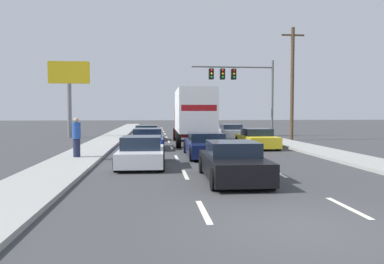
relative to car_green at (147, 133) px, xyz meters
The scene contains 16 objects.
ground_plane 3.76m from the car_green, 24.81° to the left, with size 140.00×140.00×0.00m, color #3D3D3F.
sidewalk_right 10.34m from the car_green, 19.43° to the right, with size 2.24×80.00×0.14m, color #9E9E99.
sidewalk_left 4.58m from the car_green, 131.02° to the right, with size 2.24×80.00×0.14m, color #9E9E99.
lane_markings 4.01m from the car_green, 31.73° to the right, with size 3.54×52.00×0.01m.
car_green is the anchor object (origin of this frame).
car_blue 7.35m from the car_green, 88.45° to the right, with size 2.02×4.12×1.24m.
car_white 14.76m from the car_green, 89.74° to the right, with size 1.99×4.23×1.24m.
box_truck 5.90m from the car_green, 55.11° to the right, with size 2.63×8.74×3.71m.
car_navy 12.17m from the car_green, 74.90° to the right, with size 2.00×4.66×1.20m.
car_black 18.61m from the car_green, 80.29° to the right, with size 1.94×4.23×1.27m.
car_silver 6.95m from the car_green, ahead, with size 1.91×4.19×1.21m.
car_yellow 10.34m from the car_green, 48.16° to the right, with size 1.94×4.24×1.21m.
traffic_signal_mast 9.99m from the car_green, 23.72° to the left, with size 7.60×0.69×6.97m.
utility_pole_mid 12.19m from the car_green, ahead, with size 1.80×0.28×8.81m.
roadside_billboard 8.46m from the car_green, 154.52° to the left, with size 3.50×0.36×6.60m.
pedestrian_near_corner 12.84m from the car_green, 103.55° to the right, with size 0.38×0.38×1.84m.
Camera 1 is at (-2.80, -6.91, 2.24)m, focal length 35.20 mm.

